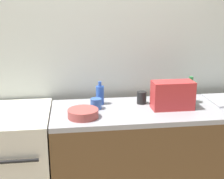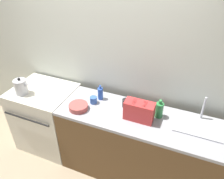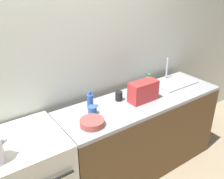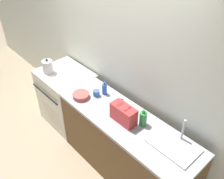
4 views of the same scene
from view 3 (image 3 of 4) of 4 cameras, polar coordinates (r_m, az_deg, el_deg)
The scene contains 9 objects.
wall_back at distance 2.51m, azimuth -10.54°, elevation 5.05°, with size 8.00×0.05×2.60m.
counter_block at distance 2.93m, azimuth 6.55°, elevation -10.12°, with size 1.88×0.61×0.92m.
toaster at distance 2.60m, azimuth 7.15°, elevation -0.40°, with size 0.31×0.14×0.21m.
sink_tray at distance 3.13m, azimuth 13.85°, elevation 1.79°, with size 0.51×0.34×0.28m.
bottle_blue at distance 2.46m, azimuth -5.02°, elevation -2.69°, with size 0.06×0.06×0.18m.
bottle_green at distance 2.81m, azimuth 8.33°, elevation 1.14°, with size 0.09×0.09×0.21m.
cup_blue at distance 2.38m, azimuth -4.52°, elevation -4.73°, with size 0.08×0.08×0.08m.
cup_black at distance 2.61m, azimuth 1.57°, elevation -1.50°, with size 0.08×0.08×0.10m.
bowl at distance 2.21m, azimuth -4.58°, elevation -7.56°, with size 0.22×0.22×0.06m.
Camera 3 is at (-0.97, -1.43, 2.16)m, focal length 40.00 mm.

